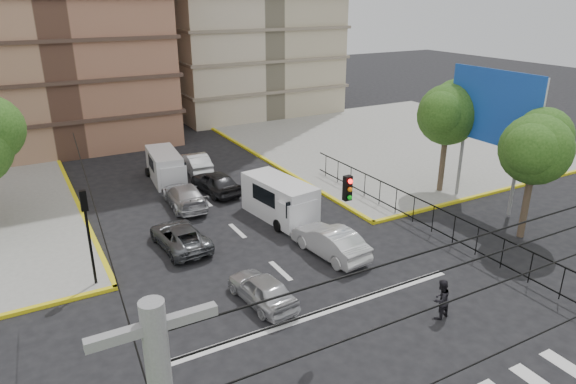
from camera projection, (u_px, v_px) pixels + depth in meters
ground at (341, 327)px, 20.00m from camera, size 160.00×160.00×0.00m
sidewalk_ne at (399, 140)px, 45.35m from camera, size 26.00×26.00×0.15m
stop_line at (324, 311)px, 20.97m from camera, size 13.00×0.40×0.01m
park_fence at (431, 234)px, 27.75m from camera, size 0.10×22.50×1.66m
billboard at (494, 109)px, 29.29m from camera, size 0.36×6.20×8.10m
tree_park_a at (537, 146)px, 25.77m from camera, size 4.41×3.60×6.83m
tree_park_c at (449, 112)px, 31.82m from camera, size 4.65×3.80×7.25m
traffic_light_nw at (87, 222)px, 21.70m from camera, size 0.28×0.22×4.40m
traffic_light_hanging at (385, 205)px, 16.21m from camera, size 18.00×9.12×0.92m
van_right_lane at (282, 201)px, 29.21m from camera, size 2.66×5.33×2.30m
van_left_lane at (166, 168)px, 35.26m from camera, size 2.23×4.76×2.08m
car_silver_front_left at (262, 289)px, 21.37m from camera, size 1.94×3.96×1.30m
car_white_front_right at (330, 241)px, 25.29m from camera, size 2.06×4.67×1.49m
car_grey_mid_left at (180, 236)px, 26.11m from camera, size 2.33×4.61×1.25m
car_silver_rear_left at (184, 195)px, 31.19m from camera, size 2.23×4.96×1.41m
car_darkgrey_mid_right at (215, 182)px, 33.28m from camera, size 2.34×4.57×1.49m
car_white_rear_right at (196, 162)px, 37.39m from camera, size 1.78×4.36×1.41m
pedestrian_crosswalk at (441, 299)px, 20.30m from camera, size 0.90×0.75×1.69m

